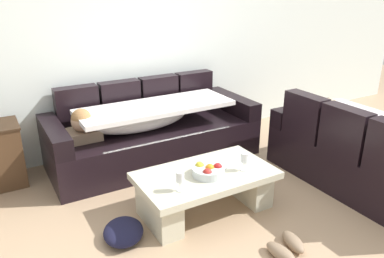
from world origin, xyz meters
TOP-DOWN VIEW (x-y plane):
  - ground_plane at (0.00, 0.00)m, footprint 14.00×14.00m
  - back_wall at (0.00, 2.15)m, footprint 9.00×0.10m
  - couch_along_wall at (-0.27, 1.62)m, footprint 2.33×0.92m
  - couch_near_window at (1.34, 0.03)m, footprint 0.92×1.86m
  - coffee_table at (-0.27, 0.42)m, footprint 1.20×0.68m
  - fruit_bowl at (-0.28, 0.37)m, footprint 0.28×0.28m
  - wine_glass_near_left at (-0.61, 0.26)m, footprint 0.07×0.07m
  - wine_glass_near_right at (0.04, 0.29)m, footprint 0.07×0.07m
  - open_magazine at (-0.04, 0.49)m, footprint 0.28×0.22m
  - pair_of_shoes at (-0.04, -0.39)m, footprint 0.33×0.33m
  - crumpled_garment at (-1.06, 0.40)m, footprint 0.44×0.48m

SIDE VIEW (x-z plane):
  - ground_plane at x=0.00m, z-range 0.00..0.00m
  - pair_of_shoes at x=-0.04m, z-range 0.00..0.09m
  - crumpled_garment at x=-1.06m, z-range 0.00..0.12m
  - coffee_table at x=-0.27m, z-range 0.05..0.43m
  - couch_along_wall at x=-0.27m, z-range -0.11..0.77m
  - couch_near_window at x=1.34m, z-range -0.11..0.77m
  - open_magazine at x=-0.04m, z-range 0.38..0.39m
  - fruit_bowl at x=-0.28m, z-range 0.37..0.47m
  - wine_glass_near_left at x=-0.61m, z-range 0.41..0.58m
  - wine_glass_near_right at x=0.04m, z-range 0.41..0.58m
  - back_wall at x=0.00m, z-range 0.00..2.70m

